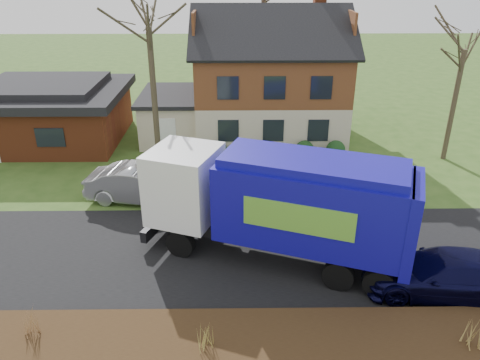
{
  "coord_description": "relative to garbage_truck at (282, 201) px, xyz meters",
  "views": [
    {
      "loc": [
        -0.24,
        -15.37,
        10.47
      ],
      "look_at": [
        -0.02,
        2.5,
        2.01
      ],
      "focal_mm": 35.0,
      "sensor_mm": 36.0,
      "label": 1
    }
  ],
  "objects": [
    {
      "name": "main_house",
      "position": [
        0.01,
        14.23,
        1.56
      ],
      "size": [
        12.95,
        8.95,
        9.26
      ],
      "color": "beige",
      "rests_on": "ground"
    },
    {
      "name": "tree_front_east",
      "position": [
        10.39,
        9.86,
        4.71
      ],
      "size": [
        3.18,
        3.18,
        8.84
      ],
      "color": "#463B2A",
      "rests_on": "ground"
    },
    {
      "name": "road",
      "position": [
        -1.48,
        0.32,
        -2.46
      ],
      "size": [
        80.0,
        7.0,
        0.02
      ],
      "primitive_type": "cube",
      "color": "black",
      "rests_on": "ground"
    },
    {
      "name": "mulch_verge",
      "position": [
        -1.48,
        -4.98,
        -2.32
      ],
      "size": [
        80.0,
        3.5,
        0.3
      ],
      "primitive_type": "cube",
      "color": "black",
      "rests_on": "ground"
    },
    {
      "name": "navy_wagon",
      "position": [
        5.42,
        -2.16,
        -1.68
      ],
      "size": [
        5.69,
        2.97,
        1.57
      ],
      "primitive_type": "imported",
      "rotation": [
        0.0,
        0.0,
        -1.72
      ],
      "color": "black",
      "rests_on": "ground"
    },
    {
      "name": "grass_clump_east",
      "position": [
        5.07,
        -4.9,
        -1.7
      ],
      "size": [
        0.38,
        0.31,
        0.94
      ],
      "color": "#A28747",
      "rests_on": "mulch_verge"
    },
    {
      "name": "silver_sedan",
      "position": [
        -6.1,
        4.83,
        -1.62
      ],
      "size": [
        5.42,
        2.64,
        1.71
      ],
      "primitive_type": "imported",
      "rotation": [
        0.0,
        0.0,
        1.41
      ],
      "color": "#96989D",
      "rests_on": "ground"
    },
    {
      "name": "garbage_truck",
      "position": [
        0.0,
        0.0,
        0.0
      ],
      "size": [
        10.31,
        5.98,
        4.29
      ],
      "rotation": [
        0.0,
        0.0,
        -0.35
      ],
      "color": "black",
      "rests_on": "ground"
    },
    {
      "name": "ground",
      "position": [
        -1.48,
        0.32,
        -2.47
      ],
      "size": [
        120.0,
        120.0,
        0.0
      ],
      "primitive_type": "plane",
      "color": "#304F1A",
      "rests_on": "ground"
    },
    {
      "name": "grass_clump_west",
      "position": [
        -7.75,
        -4.3,
        -1.69
      ],
      "size": [
        0.37,
        0.3,
        0.97
      ],
      "color": "#986F43",
      "rests_on": "mulch_verge"
    },
    {
      "name": "tree_front_west",
      "position": [
        -5.94,
        9.07,
        6.07
      ],
      "size": [
        3.49,
        3.49,
        10.37
      ],
      "color": "#413827",
      "rests_on": "ground"
    },
    {
      "name": "grass_clump_mid",
      "position": [
        -2.58,
        -4.94,
        -1.71
      ],
      "size": [
        0.33,
        0.27,
        0.92
      ],
      "color": "olive",
      "rests_on": "mulch_verge"
    },
    {
      "name": "ranch_house",
      "position": [
        -13.48,
        13.32,
        -0.66
      ],
      "size": [
        9.8,
        8.2,
        3.7
      ],
      "color": "brown",
      "rests_on": "ground"
    }
  ]
}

